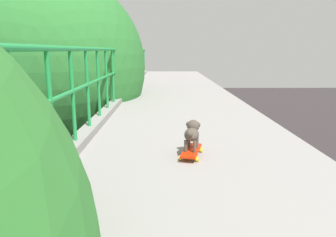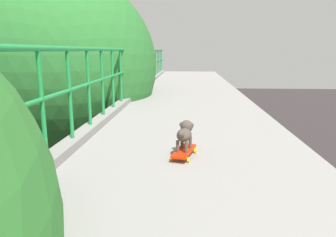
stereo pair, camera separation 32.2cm
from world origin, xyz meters
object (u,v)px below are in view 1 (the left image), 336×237
(toy_skateboard, at_px, (191,151))
(small_dog, at_px, (192,132))
(car_black_seventh, at_px, (77,148))
(city_bus, at_px, (64,107))
(car_red_taxi_fifth, at_px, (25,198))

(toy_skateboard, distance_m, small_dog, 0.21)
(car_black_seventh, relative_size, small_dog, 12.40)
(toy_skateboard, bearing_deg, small_dog, 76.30)
(car_black_seventh, distance_m, small_dog, 19.76)
(city_bus, height_order, toy_skateboard, toy_skateboard)
(car_black_seventh, bearing_deg, car_red_taxi_fifth, -91.84)
(car_red_taxi_fifth, bearing_deg, city_bus, 101.77)
(toy_skateboard, height_order, small_dog, small_dog)
(city_bus, relative_size, small_dog, 33.72)
(car_red_taxi_fifth, relative_size, toy_skateboard, 8.39)
(car_black_seventh, bearing_deg, small_dog, -70.02)
(city_bus, distance_m, small_dog, 29.89)
(car_black_seventh, bearing_deg, toy_skateboard, -70.07)
(car_red_taxi_fifth, distance_m, car_black_seventh, 7.67)
(small_dog, bearing_deg, car_red_taxi_fifth, 123.59)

